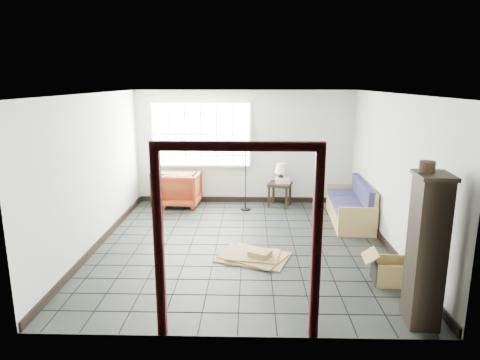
{
  "coord_description": "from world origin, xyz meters",
  "views": [
    {
      "loc": [
        0.14,
        -7.02,
        2.8
      ],
      "look_at": [
        -0.05,
        0.3,
        1.1
      ],
      "focal_mm": 32.0,
      "sensor_mm": 36.0,
      "label": 1
    }
  ],
  "objects_px": {
    "futon_sofa": "(352,207)",
    "tall_shelf": "(426,250)",
    "armchair": "(181,187)",
    "side_table": "(280,187)"
  },
  "relations": [
    {
      "from": "armchair",
      "to": "side_table",
      "type": "distance_m",
      "value": 2.25
    },
    {
      "from": "armchair",
      "to": "side_table",
      "type": "relative_size",
      "value": 1.41
    },
    {
      "from": "armchair",
      "to": "futon_sofa",
      "type": "bearing_deg",
      "value": 167.97
    },
    {
      "from": "futon_sofa",
      "to": "armchair",
      "type": "height_order",
      "value": "armchair"
    },
    {
      "from": "side_table",
      "to": "tall_shelf",
      "type": "distance_m",
      "value": 5.01
    },
    {
      "from": "armchair",
      "to": "side_table",
      "type": "bearing_deg",
      "value": -176.05
    },
    {
      "from": "futon_sofa",
      "to": "armchair",
      "type": "bearing_deg",
      "value": 167.25
    },
    {
      "from": "armchair",
      "to": "tall_shelf",
      "type": "distance_m",
      "value": 6.02
    },
    {
      "from": "futon_sofa",
      "to": "side_table",
      "type": "relative_size",
      "value": 3.09
    },
    {
      "from": "futon_sofa",
      "to": "tall_shelf",
      "type": "height_order",
      "value": "tall_shelf"
    }
  ]
}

